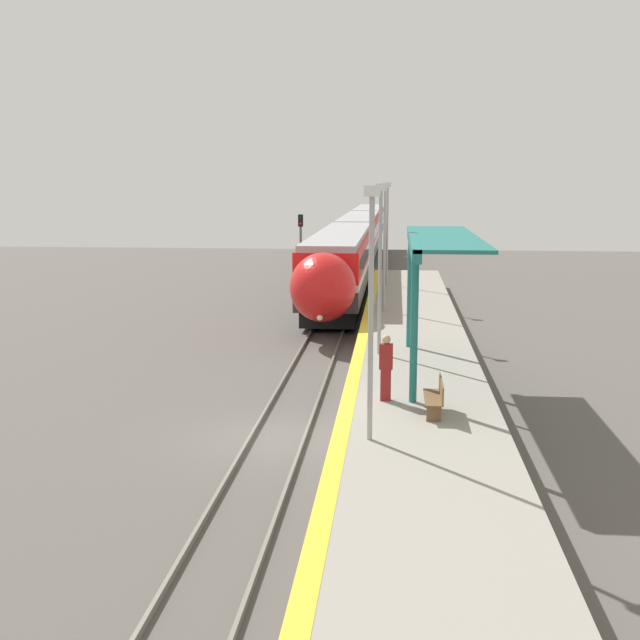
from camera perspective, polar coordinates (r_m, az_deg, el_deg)
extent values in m
plane|color=#56514C|center=(21.71, -2.97, -8.42)|extent=(120.00, 120.00, 0.00)
cube|color=slate|center=(21.80, -4.86, -8.15)|extent=(0.08, 90.00, 0.15)
cube|color=slate|center=(21.60, -1.06, -8.29)|extent=(0.08, 90.00, 0.15)
cube|color=black|center=(45.19, 1.53, 2.04)|extent=(2.55, 18.70, 0.85)
cube|color=#38383D|center=(45.08, 1.53, 3.15)|extent=(2.90, 20.33, 0.93)
cube|color=white|center=(45.01, 1.54, 3.94)|extent=(2.91, 20.33, 0.32)
cube|color=red|center=(44.93, 1.54, 5.03)|extent=(2.90, 20.33, 1.40)
cube|color=black|center=(44.93, 1.54, 4.94)|extent=(2.92, 18.70, 0.77)
cube|color=#9E9EA3|center=(44.86, 1.55, 6.12)|extent=(2.61, 20.33, 0.30)
cylinder|color=black|center=(37.99, -0.33, 0.26)|extent=(0.12, 0.91, 0.91)
cylinder|color=black|center=(37.87, 1.84, 0.22)|extent=(0.12, 0.91, 0.91)
cylinder|color=black|center=(40.15, -0.01, 0.78)|extent=(0.12, 0.91, 0.91)
cylinder|color=black|center=(40.04, 2.04, 0.75)|extent=(0.12, 0.91, 0.91)
cylinder|color=black|center=(50.41, 1.12, 2.64)|extent=(0.12, 0.91, 0.91)
cylinder|color=black|center=(50.32, 2.76, 2.62)|extent=(0.12, 0.91, 0.91)
cylinder|color=black|center=(52.59, 1.30, 2.94)|extent=(0.12, 0.91, 0.91)
cylinder|color=black|center=(52.50, 2.87, 2.92)|extent=(0.12, 0.91, 0.91)
ellipsoid|color=red|center=(33.72, 0.20, 2.35)|extent=(2.78, 3.64, 2.92)
ellipsoid|color=black|center=(33.21, 0.13, 3.06)|extent=(2.03, 2.12, 1.48)
sphere|color=#F9F4CC|center=(32.54, -0.02, 0.16)|extent=(0.24, 0.24, 0.24)
cube|color=black|center=(66.15, 2.80, 4.53)|extent=(2.55, 18.70, 0.85)
cube|color=#38383D|center=(66.08, 2.80, 5.29)|extent=(2.90, 20.33, 0.93)
cube|color=white|center=(66.03, 2.81, 5.83)|extent=(2.91, 20.33, 0.32)
cube|color=red|center=(65.97, 2.82, 6.58)|extent=(2.90, 20.33, 1.40)
cube|color=black|center=(65.98, 2.82, 6.51)|extent=(2.92, 18.70, 0.77)
cube|color=#9E9EA3|center=(65.93, 2.82, 7.32)|extent=(2.61, 20.33, 0.30)
cylinder|color=black|center=(58.86, 1.75, 3.68)|extent=(0.12, 0.91, 0.91)
cylinder|color=black|center=(58.78, 3.16, 3.67)|extent=(0.12, 0.91, 0.91)
cylinder|color=black|center=(61.04, 1.89, 3.91)|extent=(0.12, 0.91, 0.91)
cylinder|color=black|center=(60.97, 3.24, 3.89)|extent=(0.12, 0.91, 0.91)
cylinder|color=black|center=(71.38, 2.42, 4.77)|extent=(0.12, 0.91, 0.91)
cylinder|color=black|center=(71.32, 3.58, 4.76)|extent=(0.12, 0.91, 0.91)
cylinder|color=black|center=(73.57, 2.51, 4.92)|extent=(0.12, 0.91, 0.91)
cylinder|color=black|center=(73.51, 3.63, 4.91)|extent=(0.12, 0.91, 0.91)
cube|color=black|center=(87.20, 3.46, 5.81)|extent=(2.55, 18.70, 0.85)
cube|color=#38383D|center=(87.14, 3.47, 6.40)|extent=(2.90, 20.33, 0.93)
cube|color=white|center=(87.10, 3.47, 6.80)|extent=(2.91, 20.33, 0.32)
cube|color=red|center=(87.06, 3.48, 7.37)|extent=(2.90, 20.33, 1.40)
cube|color=black|center=(87.06, 3.48, 7.32)|extent=(2.92, 18.70, 0.77)
cube|color=#9E9EA3|center=(87.03, 3.48, 7.93)|extent=(2.61, 20.33, 0.30)
cylinder|color=black|center=(79.86, 2.75, 5.31)|extent=(0.12, 0.91, 0.91)
cylinder|color=black|center=(79.81, 3.78, 5.30)|extent=(0.12, 0.91, 0.91)
cylinder|color=black|center=(82.06, 2.82, 5.43)|extent=(0.12, 0.91, 0.91)
cylinder|color=black|center=(82.00, 3.83, 5.42)|extent=(0.12, 0.91, 0.91)
cylinder|color=black|center=(92.42, 3.13, 5.93)|extent=(0.12, 0.91, 0.91)
cylinder|color=black|center=(92.37, 4.02, 5.92)|extent=(0.12, 0.91, 0.91)
cylinder|color=black|center=(94.62, 3.18, 6.02)|extent=(0.12, 0.91, 0.91)
cylinder|color=black|center=(94.57, 4.06, 6.01)|extent=(0.12, 0.91, 0.91)
cube|color=gray|center=(21.34, 7.00, -7.34)|extent=(4.11, 64.00, 1.04)
cube|color=yellow|center=(21.22, 1.98, -5.90)|extent=(0.40, 64.00, 0.01)
cube|color=brown|center=(19.76, 8.10, -6.57)|extent=(0.36, 0.06, 0.42)
cube|color=brown|center=(20.93, 7.95, -5.63)|extent=(0.36, 0.06, 0.42)
cube|color=brown|center=(20.28, 8.04, -5.48)|extent=(0.44, 1.62, 0.03)
cube|color=brown|center=(20.23, 8.62, -4.84)|extent=(0.04, 1.62, 0.44)
cube|color=maroon|center=(21.41, 4.69, -4.60)|extent=(0.28, 0.20, 0.86)
cube|color=maroon|center=(21.24, 4.72, -2.59)|extent=(0.36, 0.22, 0.68)
sphere|color=tan|center=(21.14, 4.74, -1.39)|extent=(0.23, 0.23, 0.23)
cylinder|color=#59595E|center=(46.96, -1.38, 4.11)|extent=(0.14, 0.14, 4.18)
cube|color=black|center=(46.78, -1.39, 7.09)|extent=(0.28, 0.20, 0.70)
sphere|color=black|center=(46.66, -1.41, 7.29)|extent=(0.14, 0.14, 0.14)
sphere|color=red|center=(46.68, -1.40, 6.88)|extent=(0.14, 0.14, 0.14)
cylinder|color=#9E9EA3|center=(17.69, 3.63, -0.08)|extent=(0.12, 0.12, 5.44)
cube|color=silver|center=(17.42, 3.74, 9.15)|extent=(0.36, 0.20, 0.24)
cylinder|color=#9E9EA3|center=(26.70, 4.28, 3.29)|extent=(0.12, 0.12, 5.44)
cube|color=silver|center=(26.52, 4.36, 9.39)|extent=(0.36, 0.20, 0.24)
cylinder|color=#9E9EA3|center=(35.75, 4.60, 4.95)|extent=(0.12, 0.12, 5.44)
cube|color=silver|center=(35.62, 4.66, 9.51)|extent=(0.36, 0.20, 0.24)
cylinder|color=#9E9EA3|center=(44.83, 4.79, 5.95)|extent=(0.12, 0.12, 5.44)
cube|color=silver|center=(44.72, 4.85, 9.58)|extent=(0.36, 0.20, 0.24)
cylinder|color=#1E6B66|center=(21.00, 6.71, -0.70)|extent=(0.20, 0.20, 3.88)
cylinder|color=#1E6B66|center=(28.09, 6.42, 1.98)|extent=(0.20, 0.20, 3.88)
cube|color=#1E6B66|center=(24.30, 6.64, 5.59)|extent=(0.24, 10.18, 0.36)
cube|color=#1E6B66|center=(24.33, 8.77, 5.83)|extent=(2.00, 10.18, 0.10)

